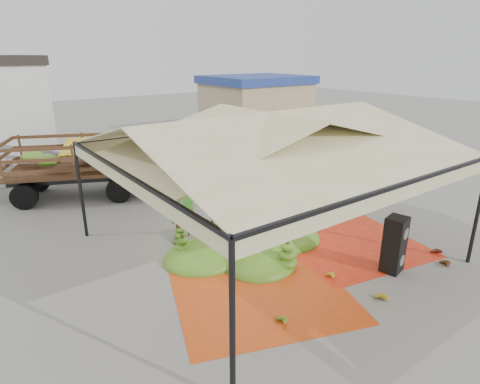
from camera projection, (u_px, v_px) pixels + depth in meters
ground at (264, 248)px, 11.92m from camera, size 90.00×90.00×0.00m
canopy_tent at (267, 138)px, 10.83m from camera, size 8.10×8.10×4.00m
building_tan at (256, 107)px, 26.73m from camera, size 6.30×5.30×4.10m
tarp_left at (260, 291)px, 9.74m from camera, size 5.15×5.04×0.01m
tarp_right at (345, 241)px, 12.33m from camera, size 4.64×4.79×0.01m
banana_heap at (250, 232)px, 11.67m from camera, size 6.05×5.40×1.10m
hand_yellow_a at (328, 275)px, 10.27m from camera, size 0.46×0.40×0.19m
hand_yellow_b at (380, 297)px, 9.30m from camera, size 0.51×0.42×0.23m
hand_red_a at (443, 262)px, 10.86m from camera, size 0.63×0.60×0.22m
hand_red_b at (436, 252)px, 11.49m from camera, size 0.52×0.49×0.19m
hand_green at (279, 320)px, 8.54m from camera, size 0.46×0.39×0.20m
hanging_bunches at (320, 167)px, 10.65m from camera, size 3.24×0.24×0.20m
speaker_stack at (394, 245)px, 10.43m from camera, size 0.64×0.59×1.52m
banana_leaves at (186, 237)px, 12.62m from camera, size 0.96×1.36×3.70m
vendor at (201, 173)px, 16.16m from camera, size 0.68×0.45×1.82m
truck_left at (111, 159)px, 16.03m from camera, size 7.40×5.06×2.42m
truck_right at (235, 141)px, 19.51m from camera, size 6.97×2.80×2.34m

